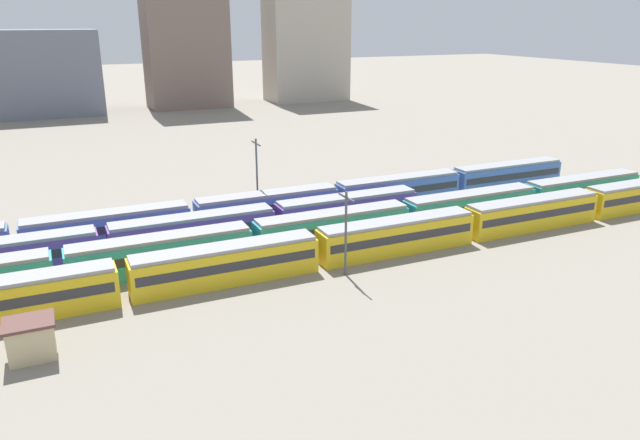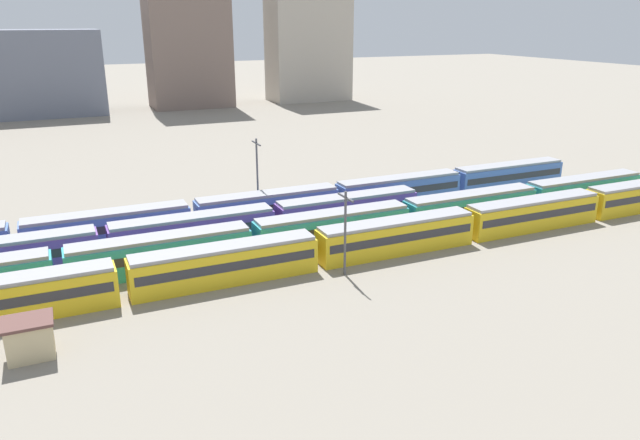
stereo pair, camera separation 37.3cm
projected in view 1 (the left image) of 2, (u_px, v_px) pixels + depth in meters
The scene contains 11 objects.
ground_plane at pixel (21, 284), 57.28m from camera, with size 600.00×600.00×0.00m, color gray.
train_track_0 at pixel (468, 224), 68.17m from camera, with size 112.50×3.06×3.75m.
train_track_1 at pixel (333, 227), 66.94m from camera, with size 93.60×3.06×3.75m.
train_track_2 at pixel (194, 231), 65.75m from camera, with size 55.80×3.06×3.75m.
train_track_3 at pixel (268, 207), 74.35m from camera, with size 93.60×3.06×3.75m.
catenary_pole_1 at pixel (257, 173), 75.75m from camera, with size 0.24×3.20×9.93m.
catenary_pole_2 at pixel (346, 229), 57.83m from camera, with size 0.24×3.20×8.54m.
signal_hut at pixel (31, 339), 44.36m from camera, with size 3.60×3.00×3.04m.
distant_building_2 at pixel (45, 73), 154.69m from camera, with size 26.66×16.83×21.46m, color slate.
distant_building_3 at pixel (185, 27), 165.64m from camera, with size 22.25×13.67×43.61m, color #7A665B.
distant_building_4 at pixel (306, 35), 180.74m from camera, with size 24.03×12.87×38.83m, color #B2A899.
Camera 1 is at (4.39, -51.71, 24.04)m, focal length 33.65 mm.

